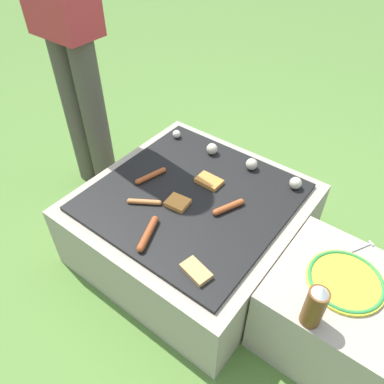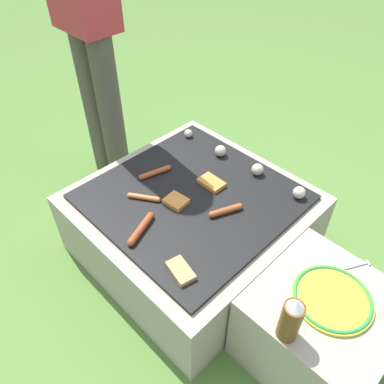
{
  "view_description": "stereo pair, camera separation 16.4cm",
  "coord_description": "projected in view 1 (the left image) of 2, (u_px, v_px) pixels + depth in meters",
  "views": [
    {
      "loc": [
        0.74,
        -0.96,
        1.5
      ],
      "look_at": [
        0.0,
        0.0,
        0.39
      ],
      "focal_mm": 35.0,
      "sensor_mm": 36.0,
      "label": 1
    },
    {
      "loc": [
        0.86,
        -0.85,
        1.5
      ],
      "look_at": [
        0.0,
        0.0,
        0.39
      ],
      "focal_mm": 35.0,
      "sensor_mm": 36.0,
      "label": 2
    }
  ],
  "objects": [
    {
      "name": "bread_slice_left",
      "position": [
        196.0,
        271.0,
        1.35
      ],
      "size": [
        0.13,
        0.09,
        0.02
      ],
      "color": "tan",
      "rests_on": "grill"
    },
    {
      "name": "bread_slice_right",
      "position": [
        178.0,
        203.0,
        1.61
      ],
      "size": [
        0.1,
        0.09,
        0.02
      ],
      "color": "#D18438",
      "rests_on": "grill"
    },
    {
      "name": "fork_utensil",
      "position": [
        357.0,
        249.0,
        1.43
      ],
      "size": [
        0.09,
        0.16,
        0.01
      ],
      "color": "silver",
      "rests_on": "side_ledge"
    },
    {
      "name": "sausage_front_center",
      "position": [
        144.0,
        202.0,
        1.61
      ],
      "size": [
        0.13,
        0.09,
        0.02
      ],
      "color": "#C6753D",
      "rests_on": "grill"
    },
    {
      "name": "sausage_front_left",
      "position": [
        148.0,
        233.0,
        1.48
      ],
      "size": [
        0.09,
        0.18,
        0.03
      ],
      "color": "#93421E",
      "rests_on": "grill"
    },
    {
      "name": "sausage_mid_right",
      "position": [
        229.0,
        207.0,
        1.59
      ],
      "size": [
        0.08,
        0.15,
        0.03
      ],
      "color": "#A34C23",
      "rests_on": "grill"
    },
    {
      "name": "mushroom_row",
      "position": [
        240.0,
        160.0,
        1.8
      ],
      "size": [
        0.73,
        0.07,
        0.06
      ],
      "color": "silver",
      "rests_on": "grill"
    },
    {
      "name": "plate_colorful",
      "position": [
        346.0,
        281.0,
        1.32
      ],
      "size": [
        0.27,
        0.27,
        0.02
      ],
      "color": "yellow",
      "rests_on": "side_ledge"
    },
    {
      "name": "grill",
      "position": [
        192.0,
        224.0,
        1.79
      ],
      "size": [
        0.92,
        0.92,
        0.37
      ],
      "color": "#A89E8C",
      "rests_on": "ground_plane"
    },
    {
      "name": "ground_plane",
      "position": [
        192.0,
        248.0,
        1.91
      ],
      "size": [
        14.0,
        14.0,
        0.0
      ],
      "primitive_type": "plane",
      "color": "#567F38"
    },
    {
      "name": "sausage_front_right",
      "position": [
        151.0,
        176.0,
        1.74
      ],
      "size": [
        0.06,
        0.16,
        0.03
      ],
      "color": "#A34C23",
      "rests_on": "grill"
    },
    {
      "name": "bread_slice_center",
      "position": [
        209.0,
        181.0,
        1.72
      ],
      "size": [
        0.12,
        0.08,
        0.02
      ],
      "color": "#D18438",
      "rests_on": "grill"
    },
    {
      "name": "side_ledge",
      "position": [
        331.0,
        311.0,
        1.44
      ],
      "size": [
        0.47,
        0.48,
        0.37
      ],
      "color": "#A89E8C",
      "rests_on": "ground_plane"
    },
    {
      "name": "condiment_bottle",
      "position": [
        315.0,
        305.0,
        1.16
      ],
      "size": [
        0.07,
        0.07,
        0.19
      ],
      "color": "brown",
      "rests_on": "side_ledge"
    }
  ]
}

